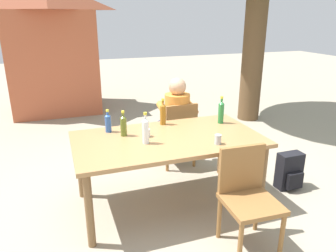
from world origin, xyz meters
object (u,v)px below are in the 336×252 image
Objects in this scene: person_in_white_shirt at (175,116)px; bottle_amber at (163,113)px; bottle_clear at (146,130)px; bottle_olive at (123,125)px; bottle_green at (221,112)px; dining_table at (168,144)px; backpack_by_near_side at (290,172)px; cup_steel at (218,139)px; brick_kiosk at (52,45)px; cup_glass at (147,133)px; chair_far_right at (178,131)px; bottle_blue at (108,122)px; chair_near_right at (247,193)px.

bottle_amber is at bearing -123.08° from person_in_white_shirt.
bottle_olive is (-0.16, 0.27, -0.02)m from bottle_clear.
person_in_white_shirt is 3.78× the size of bottle_green.
bottle_clear is (-0.25, -0.08, 0.21)m from dining_table.
backpack_by_near_side is (1.43, -0.17, -0.47)m from dining_table.
bottle_olive is at bearing 147.03° from cup_steel.
bottle_amber is at bearing -74.08° from brick_kiosk.
bottle_green reaches higher than cup_glass.
person_in_white_shirt reaches higher than bottle_clear.
dining_table is 6.28× the size of bottle_amber.
bottle_green is at bearing -63.71° from chair_far_right.
bottle_blue is 0.81× the size of bottle_amber.
bottle_blue is 0.62m from bottle_amber.
cup_glass is (0.06, 0.17, -0.09)m from bottle_clear.
brick_kiosk reaches higher than person_in_white_shirt.
chair_far_right reaches higher than cup_glass.
cup_steel is 1.20m from backpack_by_near_side.
chair_far_right is at bearing 116.29° from bottle_green.
bottle_blue is at bearing 127.96° from bottle_olive.
bottle_amber reaches higher than cup_glass.
bottle_green is (0.29, -0.70, 0.23)m from person_in_white_shirt.
person_in_white_shirt is 12.56× the size of cup_steel.
bottle_amber is 0.79m from cup_steel.
cup_steel is 4.76m from brick_kiosk.
dining_table is at bearing 173.14° from backpack_by_near_side.
cup_steel reaches higher than dining_table.
dining_table is 0.94m from chair_near_right.
cup_steel is 0.22× the size of backpack_by_near_side.
cup_glass is 4.22m from brick_kiosk.
bottle_blue is 3.01× the size of cup_glass.
bottle_clear reaches higher than bottle_amber.
brick_kiosk is at bearing 103.44° from dining_table.
brick_kiosk is at bearing 113.38° from bottle_green.
person_in_white_shirt is 3.95× the size of bottle_amber.
person_in_white_shirt reaches higher than backpack_by_near_side.
person_in_white_shirt is 3.63m from brick_kiosk.
chair_far_right is 1.19m from bottle_clear.
dining_table is at bearing 117.57° from chair_near_right.
brick_kiosk is at bearing 96.92° from bottle_blue.
cup_steel is (0.80, -0.52, -0.07)m from bottle_olive.
bottle_olive is at bearing -81.55° from brick_kiosk.
brick_kiosk is (-1.42, 3.27, 0.69)m from person_in_white_shirt.
dining_table is 19.95× the size of cup_steel.
person_in_white_shirt is at bearing 112.74° from bottle_green.
bottle_clear is at bearing -60.33° from bottle_olive.
bottle_amber reaches higher than dining_table.
bottle_green is 3.90× the size of cup_glass.
chair_near_right is at bearing -85.78° from cup_steel.
bottle_olive is at bearing 119.67° from bottle_clear.
chair_far_right is (0.42, 0.81, -0.18)m from dining_table.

